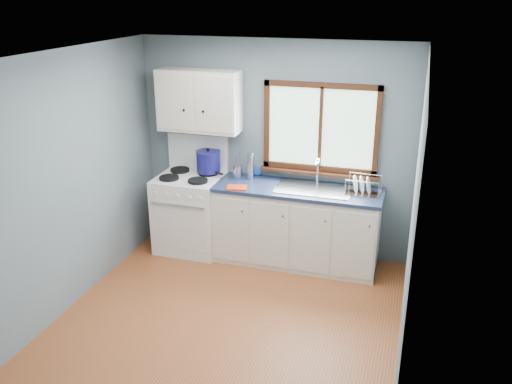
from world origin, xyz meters
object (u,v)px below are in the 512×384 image
(gas_range, at_px, (191,210))
(stockpot, at_px, (208,161))
(base_cabinets, at_px, (296,229))
(sink, at_px, (313,195))
(utensil_crock, at_px, (238,172))
(thermos, at_px, (250,166))
(skillet, at_px, (209,170))
(dish_rack, at_px, (363,189))

(gas_range, distance_m, stockpot, 0.64)
(base_cabinets, relative_size, sink, 2.20)
(utensil_crock, xyz_separation_m, thermos, (0.16, -0.01, 0.09))
(sink, distance_m, thermos, 0.82)
(base_cabinets, height_order, thermos, thermos)
(utensil_crock, bearing_deg, base_cabinets, -10.51)
(base_cabinets, bearing_deg, stockpot, 173.15)
(skillet, bearing_deg, dish_rack, 22.51)
(base_cabinets, xyz_separation_m, dish_rack, (0.71, 0.04, 0.56))
(sink, xyz_separation_m, dish_rack, (0.53, 0.04, 0.11))
(stockpot, bearing_deg, gas_range, -141.34)
(stockpot, xyz_separation_m, dish_rack, (1.82, -0.09, -0.12))
(gas_range, height_order, utensil_crock, gas_range)
(base_cabinets, distance_m, utensil_crock, 0.96)
(gas_range, height_order, stockpot, gas_range)
(stockpot, bearing_deg, utensil_crock, 0.90)
(skillet, height_order, utensil_crock, utensil_crock)
(gas_range, bearing_deg, thermos, 11.90)
(sink, relative_size, thermos, 2.64)
(base_cabinets, height_order, dish_rack, dish_rack)
(stockpot, distance_m, dish_rack, 1.83)
(thermos, height_order, dish_rack, thermos)
(skillet, bearing_deg, sink, 19.68)
(base_cabinets, bearing_deg, sink, -0.13)
(gas_range, bearing_deg, dish_rack, 1.74)
(sink, xyz_separation_m, skillet, (-1.29, 0.12, 0.13))
(utensil_crock, bearing_deg, gas_range, -164.04)
(dish_rack, bearing_deg, base_cabinets, -174.23)
(thermos, bearing_deg, base_cabinets, -12.43)
(base_cabinets, distance_m, sink, 0.48)
(stockpot, distance_m, thermos, 0.52)
(gas_range, relative_size, base_cabinets, 0.74)
(skillet, xyz_separation_m, thermos, (0.51, 0.02, 0.09))
(gas_range, bearing_deg, sink, 0.71)
(skillet, distance_m, dish_rack, 1.82)
(gas_range, xyz_separation_m, stockpot, (0.19, 0.15, 0.60))
(gas_range, distance_m, utensil_crock, 0.76)
(skillet, bearing_deg, stockpot, 129.70)
(stockpot, height_order, thermos, stockpot)
(dish_rack, bearing_deg, sink, -173.03)
(sink, bearing_deg, dish_rack, 4.63)
(base_cabinets, xyz_separation_m, stockpot, (-1.11, 0.13, 0.68))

